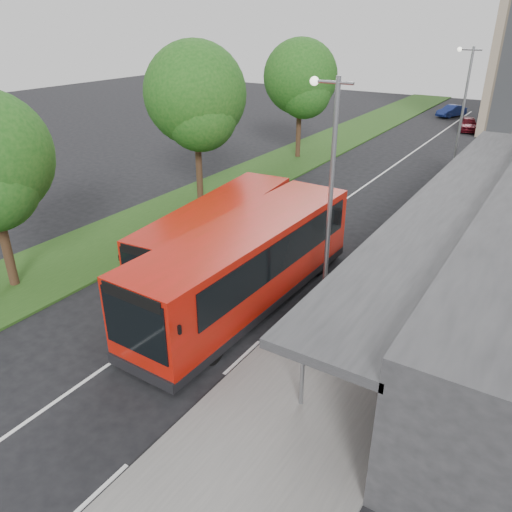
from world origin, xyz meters
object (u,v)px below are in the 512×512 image
Objects in this scene: tree_far at (300,82)px; bus_main at (248,264)px; lamp_post_far at (462,105)px; bus_second at (218,234)px; tree_mid at (196,101)px; litter_bin at (409,232)px; car_far at (451,111)px; bollard at (448,185)px; car_near at (468,124)px; lamp_post_near at (329,186)px.

bus_main is at bearing -66.83° from tree_far.
bus_second is (-5.35, -19.04, -3.31)m from lamp_post_far.
tree_mid reaches higher than lamp_post_far.
litter_bin is 0.22× the size of car_far.
litter_bin is at bearing 2.82° from tree_mid.
tree_mid is 37.07m from car_far.
car_far is at bearing 99.89° from litter_bin.
bus_main reaches higher than bollard.
bollard is at bearing 36.31° from tree_mid.
lamp_post_far reaches higher than car_far.
tree_far reaches higher than bus_main.
tree_far is at bearing 90.00° from tree_mid.
tree_mid is 10.97× the size of litter_bin.
lamp_post_far is at bearing -97.17° from car_near.
lamp_post_far is at bearing 94.14° from litter_bin.
lamp_post_far reaches higher than car_near.
bollard is at bearing 87.18° from lamp_post_near.
tree_far is (0.00, 12.00, -0.17)m from tree_mid.
bus_second is at bearing -105.70° from lamp_post_far.
bus_second is 16.08m from bollard.
tree_far is at bearing 102.39° from bus_second.
bus_main is at bearing -105.26° from car_near.
lamp_post_near reaches higher than bollard.
bollard is (6.13, 14.84, -0.73)m from bus_second.
litter_bin is 0.76× the size of bollard.
bus_second reaches higher than litter_bin.
lamp_post_far is at bearing 68.98° from bus_second.
tree_mid is 8.34× the size of bollard.
bus_second reaches higher than car_far.
litter_bin is at bearing -85.86° from lamp_post_far.
litter_bin is (12.02, 0.59, -5.14)m from tree_mid.
car_near is (-3.00, 20.69, -0.03)m from bollard.
car_near is (-2.22, 36.49, -4.07)m from lamp_post_near.
litter_bin is at bearing -89.20° from bollard.
tree_mid reaches higher than car_near.
lamp_post_near is at bearing -96.67° from litter_bin.
bollard is at bearing 62.24° from bus_second.
lamp_post_near is at bearing -101.35° from car_near.
tree_far is 19.43m from bus_second.
lamp_post_near is at bearing -59.67° from car_far.
tree_far is at bearing 120.29° from lamp_post_near.
bollard is (-0.11, 8.16, 0.13)m from litter_bin.
bus_main is at bearing -100.97° from bollard.
tree_far reaches higher than litter_bin.
lamp_post_near is at bearing -59.71° from tree_far.
tree_mid is at bearing -90.00° from tree_far.
lamp_post_near reaches higher than car_near.
bollard is at bearing -54.16° from car_far.
litter_bin is (12.02, -11.41, -4.97)m from tree_far.
bus_main is 3.53m from bus_second.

